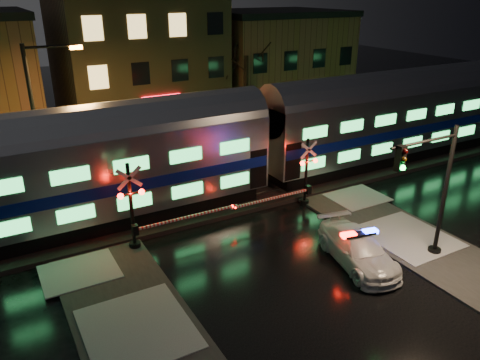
% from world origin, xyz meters
% --- Properties ---
extents(ground, '(120.00, 120.00, 0.00)m').
position_xyz_m(ground, '(0.00, 0.00, 0.00)').
color(ground, black).
rests_on(ground, ground).
extents(ballast, '(90.00, 4.20, 0.24)m').
position_xyz_m(ballast, '(0.00, 5.00, 0.12)').
color(ballast, black).
rests_on(ballast, ground).
extents(sidewalk_right, '(4.00, 20.00, 0.12)m').
position_xyz_m(sidewalk_right, '(6.50, -6.00, 0.06)').
color(sidewalk_right, '#2D2D2D').
rests_on(sidewalk_right, ground).
extents(building_mid, '(12.00, 11.00, 11.50)m').
position_xyz_m(building_mid, '(2.00, 22.50, 5.75)').
color(building_mid, brown).
rests_on(building_mid, ground).
extents(building_right, '(12.00, 10.00, 8.50)m').
position_xyz_m(building_right, '(15.00, 22.00, 4.25)').
color(building_right, brown).
rests_on(building_right, ground).
extents(train, '(51.00, 3.12, 5.92)m').
position_xyz_m(train, '(3.35, 5.00, 3.38)').
color(train, black).
rests_on(train, ballast).
extents(police_car, '(2.82, 4.97, 1.52)m').
position_xyz_m(police_car, '(3.00, -3.39, 0.69)').
color(police_car, silver).
rests_on(police_car, ground).
extents(crossing_signal_right, '(5.26, 0.63, 3.73)m').
position_xyz_m(crossing_signal_right, '(4.18, 2.30, 1.53)').
color(crossing_signal_right, black).
rests_on(crossing_signal_right, ground).
extents(crossing_signal_left, '(5.77, 0.66, 4.09)m').
position_xyz_m(crossing_signal_left, '(-4.52, 2.31, 1.69)').
color(crossing_signal_left, black).
rests_on(crossing_signal_left, ground).
extents(traffic_light, '(3.80, 0.69, 5.87)m').
position_xyz_m(traffic_light, '(5.55, -4.56, 3.12)').
color(traffic_light, black).
rests_on(traffic_light, ground).
extents(streetlight, '(2.83, 0.30, 8.46)m').
position_xyz_m(streetlight, '(-7.25, 9.00, 4.88)').
color(streetlight, black).
rests_on(streetlight, ground).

